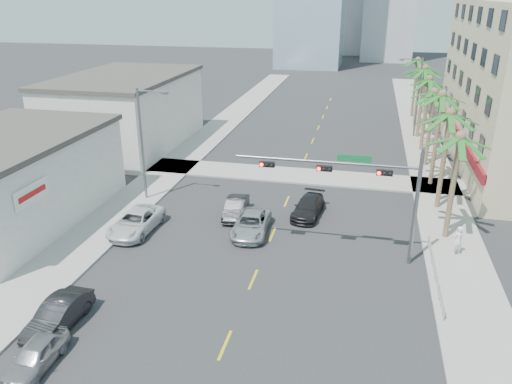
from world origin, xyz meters
TOP-DOWN VIEW (x-y plane):
  - ground at (0.00, 0.00)m, footprint 260.00×260.00m
  - sidewalk_right at (12.00, 20.00)m, footprint 4.00×120.00m
  - sidewalk_left at (-12.00, 20.00)m, footprint 4.00×120.00m
  - sidewalk_cross at (0.00, 22.00)m, footprint 80.00×4.00m
  - building_left_near at (-19.00, 8.00)m, footprint 10.00×16.00m
  - building_left_far at (-19.50, 28.00)m, footprint 11.00×18.00m
  - traffic_signal_mast at (5.78, 7.95)m, footprint 11.12×0.54m
  - palm_tree_0 at (11.60, 12.00)m, footprint 4.80×4.80m
  - palm_tree_1 at (11.60, 17.20)m, footprint 4.80×4.80m
  - palm_tree_2 at (11.60, 22.40)m, footprint 4.80×4.80m
  - palm_tree_3 at (11.60, 27.60)m, footprint 4.80×4.80m
  - palm_tree_4 at (11.60, 32.80)m, footprint 4.80×4.80m
  - palm_tree_5 at (11.60, 38.00)m, footprint 4.80×4.80m
  - palm_tree_6 at (11.60, 43.20)m, footprint 4.80×4.80m
  - palm_tree_7 at (11.60, 48.40)m, footprint 4.80×4.80m
  - streetlight_left at (-11.00, 14.00)m, footprint 2.55×0.25m
  - streetlight_right at (11.00, 38.00)m, footprint 2.55×0.25m
  - guardrail at (10.30, 6.00)m, footprint 0.08×8.08m
  - car_parked_near at (-7.80, -5.26)m, footprint 1.59×3.76m
  - car_parked_mid at (-8.48, -2.44)m, footprint 1.64×4.37m
  - car_parked_far at (-9.40, 8.36)m, footprint 2.64×5.38m
  - car_lane_left at (-3.26, 12.41)m, footprint 1.80×4.27m
  - car_lane_center at (-1.50, 9.88)m, footprint 2.56×5.10m
  - car_lane_right at (2.00, 13.72)m, footprint 2.36×4.80m
  - pedestrian at (11.95, 9.54)m, footprint 0.84×0.76m

SIDE VIEW (x-z plane):
  - ground at x=0.00m, z-range 0.00..0.00m
  - sidewalk_right at x=12.00m, z-range 0.00..0.15m
  - sidewalk_left at x=-12.00m, z-range 0.00..0.15m
  - sidewalk_cross at x=0.00m, z-range 0.00..0.15m
  - car_parked_near at x=-7.80m, z-range 0.00..1.27m
  - guardrail at x=10.30m, z-range 0.17..1.17m
  - car_lane_right at x=2.00m, z-range 0.00..1.34m
  - car_lane_left at x=-3.26m, z-range 0.00..1.37m
  - car_lane_center at x=-1.50m, z-range 0.00..1.39m
  - car_parked_mid at x=-8.48m, z-range 0.00..1.43m
  - car_parked_far at x=-9.40m, z-range 0.00..1.47m
  - pedestrian at x=11.95m, z-range 0.15..2.09m
  - building_left_near at x=-19.00m, z-range 0.00..6.00m
  - building_left_far at x=-19.50m, z-range 0.00..7.20m
  - streetlight_left at x=-11.00m, z-range 0.56..9.56m
  - streetlight_right at x=11.00m, z-range 0.56..9.56m
  - traffic_signal_mast at x=5.78m, z-range 1.46..8.66m
  - palm_tree_0 at x=11.60m, z-range 3.18..10.98m
  - palm_tree_3 at x=11.60m, z-range 3.18..10.98m
  - palm_tree_6 at x=11.60m, z-range 3.18..10.98m
  - palm_tree_1 at x=11.60m, z-range 3.35..11.51m
  - palm_tree_4 at x=11.60m, z-range 3.35..11.51m
  - palm_tree_7 at x=11.60m, z-range 3.35..11.51m
  - palm_tree_2 at x=11.60m, z-range 3.52..12.04m
  - palm_tree_5 at x=11.60m, z-range 3.52..12.04m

